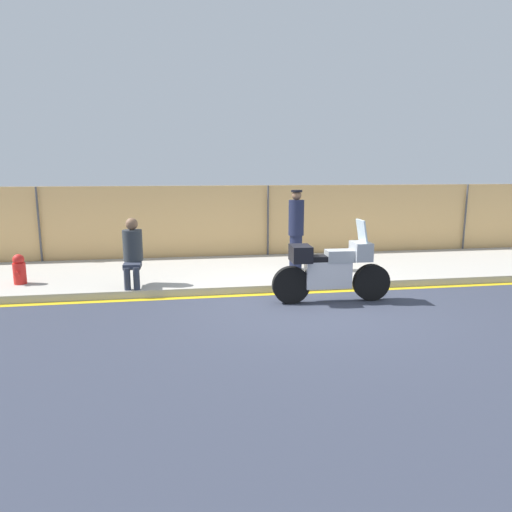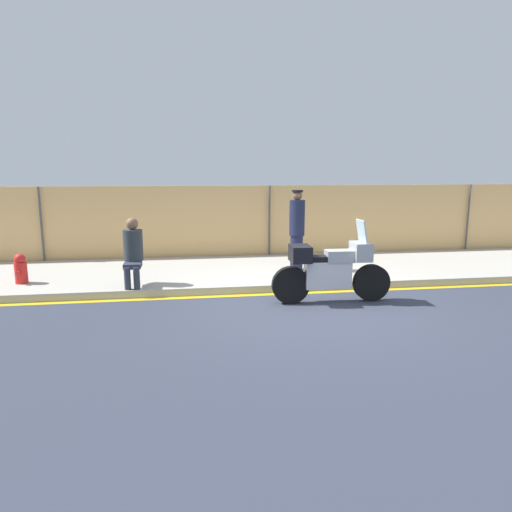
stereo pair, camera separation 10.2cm
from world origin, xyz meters
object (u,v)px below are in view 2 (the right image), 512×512
(officer_standing, at_px, (297,229))
(fire_hydrant, at_px, (21,269))
(motorcycle, at_px, (331,269))
(person_seated_on_curb, at_px, (133,248))

(officer_standing, relative_size, fire_hydrant, 3.00)
(motorcycle, xyz_separation_m, fire_hydrant, (-6.02, 1.75, -0.17))
(officer_standing, xyz_separation_m, person_seated_on_curb, (-3.58, -0.91, -0.20))
(person_seated_on_curb, bearing_deg, fire_hydrant, 168.35)
(officer_standing, bearing_deg, fire_hydrant, -175.79)
(person_seated_on_curb, distance_m, fire_hydrant, 2.40)
(fire_hydrant, bearing_deg, motorcycle, -16.20)
(motorcycle, distance_m, officer_standing, 2.24)
(person_seated_on_curb, relative_size, fire_hydrant, 2.20)
(motorcycle, relative_size, officer_standing, 1.22)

